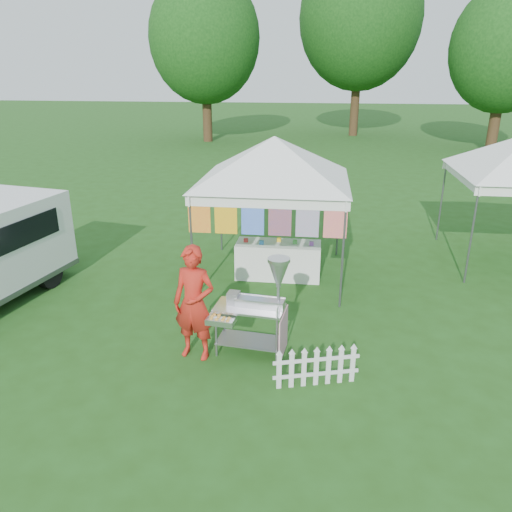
# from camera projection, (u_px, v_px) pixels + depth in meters

# --- Properties ---
(ground) EXTENTS (120.00, 120.00, 0.00)m
(ground) POSITION_uv_depth(u_px,v_px,m) (251.00, 361.00, 7.77)
(ground) COLOR #214B15
(ground) RESTS_ON ground
(canopy_main) EXTENTS (4.24, 4.24, 3.45)m
(canopy_main) POSITION_uv_depth(u_px,v_px,m) (274.00, 137.00, 9.95)
(canopy_main) COLOR #59595E
(canopy_main) RESTS_ON ground
(tree_left) EXTENTS (6.40, 6.40, 9.53)m
(tree_left) POSITION_uv_depth(u_px,v_px,m) (205.00, 38.00, 28.66)
(tree_left) COLOR #311F11
(tree_left) RESTS_ON ground
(tree_mid) EXTENTS (7.60, 7.60, 11.52)m
(tree_mid) POSITION_uv_depth(u_px,v_px,m) (361.00, 18.00, 30.83)
(tree_mid) COLOR #311F11
(tree_mid) RESTS_ON ground
(tree_right) EXTENTS (5.60, 5.60, 8.42)m
(tree_right) POSITION_uv_depth(u_px,v_px,m) (507.00, 48.00, 25.13)
(tree_right) COLOR #311F11
(tree_right) RESTS_ON ground
(donut_cart) EXTENTS (1.25, 0.78, 1.64)m
(donut_cart) POSITION_uv_depth(u_px,v_px,m) (260.00, 299.00, 7.61)
(donut_cart) COLOR gray
(donut_cart) RESTS_ON ground
(vendor) EXTENTS (0.74, 0.55, 1.83)m
(vendor) POSITION_uv_depth(u_px,v_px,m) (194.00, 303.00, 7.60)
(vendor) COLOR red
(vendor) RESTS_ON ground
(picket_fence) EXTENTS (1.22, 0.38, 0.56)m
(picket_fence) POSITION_uv_depth(u_px,v_px,m) (316.00, 368.00, 7.08)
(picket_fence) COLOR silver
(picket_fence) RESTS_ON ground
(display_table) EXTENTS (1.80, 0.70, 0.77)m
(display_table) POSITION_uv_depth(u_px,v_px,m) (278.00, 260.00, 10.76)
(display_table) COLOR white
(display_table) RESTS_ON ground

